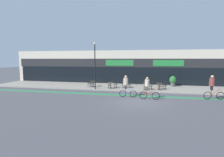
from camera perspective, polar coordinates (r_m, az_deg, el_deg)
ground_plane at (r=15.31m, az=8.60°, el=-7.58°), size 120.00×120.00×0.00m
sidewalk_slab at (r=22.40m, az=9.74°, el=-2.99°), size 40.00×5.50×0.12m
storefront_facade at (r=26.84m, az=10.25°, el=3.68°), size 40.00×4.06×4.91m
bike_lane_stripe at (r=17.77m, az=9.10°, el=-5.62°), size 36.00×0.70×0.01m
bistro_table_0 at (r=22.54m, az=-6.12°, el=-1.34°), size 0.78×0.78×0.74m
bistro_table_1 at (r=21.43m, az=-0.41°, el=-1.79°), size 0.71×0.71×0.71m
bistro_table_2 at (r=21.71m, az=4.15°, el=-1.57°), size 0.75×0.75×0.77m
bistro_table_3 at (r=20.71m, az=10.89°, el=-2.06°), size 0.72×0.72×0.77m
bistro_table_4 at (r=21.22m, az=15.24°, el=-2.02°), size 0.74×0.74×0.74m
cafe_chair_0_near at (r=21.95m, az=-6.61°, el=-1.61°), size 0.43×0.59×0.90m
cafe_chair_0_side at (r=22.75m, az=-7.60°, el=-1.34°), size 0.60×0.45×0.90m
cafe_chair_1_near at (r=20.82m, az=-0.77°, el=-2.00°), size 0.43×0.59×0.90m
cafe_chair_1_side at (r=21.30m, az=1.23°, el=-1.81°), size 0.58×0.41×0.90m
cafe_chair_2_near at (r=21.10m, az=3.92°, el=-1.90°), size 0.40×0.57×0.90m
cafe_chair_2_side at (r=21.63m, az=5.79°, el=-1.72°), size 0.60×0.45×0.90m
cafe_chair_3_near at (r=20.09m, az=10.88°, el=-2.43°), size 0.45×0.60×0.90m
cafe_chair_3_side at (r=20.70m, az=12.62°, el=-2.21°), size 0.59×0.44×0.90m
cafe_chair_4_near at (r=20.60m, az=15.31°, el=-2.32°), size 0.44×0.59×0.90m
cafe_chair_4_side at (r=21.27m, az=16.92°, el=-2.10°), size 0.59×0.42×0.90m
planter_pot at (r=24.00m, az=19.23°, el=-0.66°), size 0.85×0.85×1.36m
lamp_post at (r=20.63m, az=-5.59°, el=5.21°), size 0.26×0.26×5.47m
cyclist_0 at (r=18.25m, az=29.98°, el=-1.98°), size 1.83×0.56×2.23m
cyclist_1 at (r=16.89m, az=4.67°, el=-1.91°), size 1.68×0.49×2.11m
cyclist_2 at (r=16.24m, az=11.64°, el=-2.74°), size 1.81×0.51×2.05m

